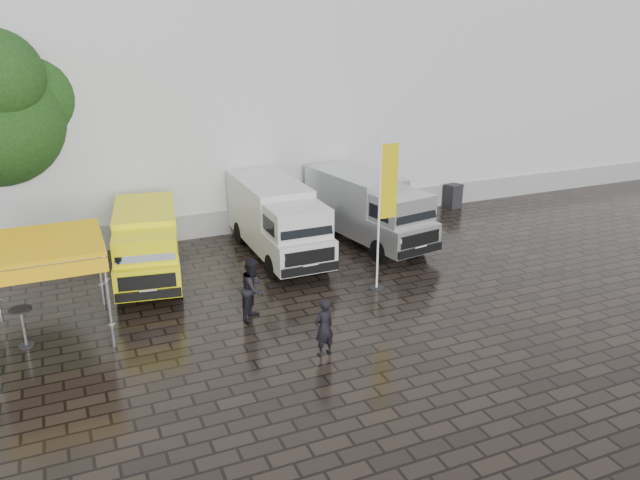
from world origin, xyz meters
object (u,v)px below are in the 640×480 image
object	(u,v)px
van_silver	(368,210)
canopy_tent	(42,248)
van_yellow	(147,247)
person_front	(324,327)
cocktail_table	(24,328)
flagpole	(384,206)
van_white	(278,221)
person_tent	(253,289)
wheelie_bin	(453,196)

from	to	relation	value
van_silver	canopy_tent	bearing A→B (deg)	-173.53
van_yellow	person_front	size ratio (longest dim) A/B	3.22
canopy_tent	cocktail_table	world-z (taller)	canopy_tent
van_silver	cocktail_table	world-z (taller)	van_silver
cocktail_table	flagpole	bearing A→B (deg)	-1.95
van_yellow	van_white	size ratio (longest dim) A/B	0.83
van_silver	person_tent	size ratio (longest dim) A/B	3.24
van_silver	person_tent	world-z (taller)	van_silver
van_silver	cocktail_table	xyz separation A→B (m)	(-12.60, -3.82, -0.78)
canopy_tent	person_tent	distance (m)	5.96
van_white	wheelie_bin	world-z (taller)	van_white
wheelie_bin	van_white	bearing A→B (deg)	-172.69
cocktail_table	van_white	bearing A→B (deg)	23.51
van_yellow	wheelie_bin	bearing A→B (deg)	21.18
cocktail_table	person_tent	bearing A→B (deg)	-7.58
van_yellow	cocktail_table	size ratio (longest dim) A/B	4.61
cocktail_table	canopy_tent	bearing A→B (deg)	28.89
canopy_tent	person_tent	bearing A→B (deg)	-12.78
person_front	cocktail_table	bearing A→B (deg)	-39.67
person_front	person_tent	size ratio (longest dim) A/B	0.85
van_yellow	canopy_tent	bearing A→B (deg)	-127.87
van_white	person_front	xyz separation A→B (m)	(-1.36, -7.49, -0.55)
van_white	person_front	world-z (taller)	van_white
van_white	person_tent	bearing A→B (deg)	-117.67
wheelie_bin	person_front	bearing A→B (deg)	-145.92
van_yellow	van_white	xyz separation A→B (m)	(4.88, 0.45, 0.16)
van_white	wheelie_bin	distance (m)	10.26
van_yellow	flagpole	xyz separation A→B (m)	(7.08, -3.74, 1.64)
person_tent	van_silver	bearing A→B (deg)	-14.10
canopy_tent	person_tent	world-z (taller)	canopy_tent
van_yellow	cocktail_table	xyz separation A→B (m)	(-3.89, -3.36, -0.64)
van_white	cocktail_table	distance (m)	9.60
van_yellow	van_silver	xyz separation A→B (m)	(8.71, 0.45, 0.14)
person_tent	person_front	bearing A→B (deg)	-120.09
van_silver	person_front	size ratio (longest dim) A/B	3.82
flagpole	person_front	world-z (taller)	flagpole
van_yellow	van_silver	world-z (taller)	van_silver
van_white	canopy_tent	xyz separation A→B (m)	(-8.01, -3.39, 1.28)
van_silver	canopy_tent	size ratio (longest dim) A/B	1.98
flagpole	canopy_tent	bearing A→B (deg)	175.54
wheelie_bin	van_yellow	bearing A→B (deg)	-176.05
van_silver	cocktail_table	size ratio (longest dim) A/B	5.48
van_yellow	flagpole	distance (m)	8.17
wheelie_bin	person_tent	xyz separation A→B (m)	(-12.28, -7.42, 0.40)
cocktail_table	person_front	distance (m)	8.27
van_white	canopy_tent	bearing A→B (deg)	-157.13
van_yellow	person_tent	xyz separation A→B (m)	(2.45, -4.21, -0.25)
van_silver	cocktail_table	distance (m)	13.19
cocktail_table	person_front	bearing A→B (deg)	-26.37
van_yellow	person_tent	bearing A→B (deg)	-50.91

